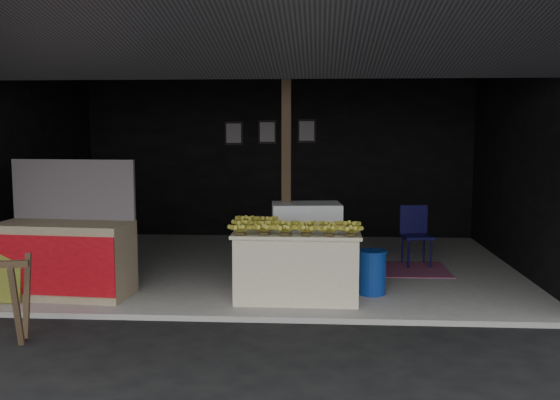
# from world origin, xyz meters

# --- Properties ---
(ground) EXTENTS (80.00, 80.00, 0.00)m
(ground) POSITION_xyz_m (0.00, 0.00, 0.00)
(ground) COLOR black
(ground) RESTS_ON ground
(concrete_slab) EXTENTS (7.00, 5.00, 0.06)m
(concrete_slab) POSITION_xyz_m (0.00, 2.50, 0.03)
(concrete_slab) COLOR gray
(concrete_slab) RESTS_ON ground
(shophouse) EXTENTS (7.40, 7.29, 3.02)m
(shophouse) POSITION_xyz_m (0.00, 2.82, 2.10)
(shophouse) COLOR black
(shophouse) RESTS_ON ground
(banana_table) EXTENTS (1.42, 0.89, 0.78)m
(banana_table) POSITION_xyz_m (0.48, 0.76, 0.45)
(banana_table) COLOR silver
(banana_table) RESTS_ON concrete_slab
(banana_pile) EXTENTS (1.31, 0.79, 0.15)m
(banana_pile) POSITION_xyz_m (0.48, 0.76, 0.92)
(banana_pile) COLOR gold
(banana_pile) RESTS_ON banana_table
(white_crate) EXTENTS (0.93, 0.68, 0.97)m
(white_crate) POSITION_xyz_m (0.57, 1.78, 0.55)
(white_crate) COLOR white
(white_crate) RESTS_ON concrete_slab
(neighbor_stall) EXTENTS (1.57, 0.81, 1.56)m
(neighbor_stall) POSITION_xyz_m (-2.20, 0.70, 0.53)
(neighbor_stall) COLOR #998466
(neighbor_stall) RESTS_ON concrete_slab
(water_barrel) EXTENTS (0.33, 0.33, 0.49)m
(water_barrel) POSITION_xyz_m (1.35, 1.00, 0.30)
(water_barrel) COLOR navy
(water_barrel) RESTS_ON concrete_slab
(plastic_chair) EXTENTS (0.45, 0.45, 0.84)m
(plastic_chair) POSITION_xyz_m (2.09, 2.64, 0.55)
(plastic_chair) COLOR #0B0935
(plastic_chair) RESTS_ON concrete_slab
(magenta_rug) EXTENTS (1.51, 1.02, 0.01)m
(magenta_rug) POSITION_xyz_m (1.74, 2.31, 0.07)
(magenta_rug) COLOR #7B1B52
(magenta_rug) RESTS_ON concrete_slab
(picture_frames) EXTENTS (1.62, 0.04, 0.46)m
(picture_frames) POSITION_xyz_m (-0.17, 4.89, 1.93)
(picture_frames) COLOR black
(picture_frames) RESTS_ON shophouse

